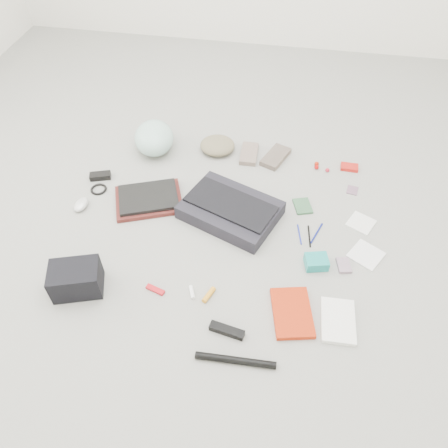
% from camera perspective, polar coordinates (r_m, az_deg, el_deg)
% --- Properties ---
extents(ground_plane, '(4.00, 4.00, 0.00)m').
position_cam_1_polar(ground_plane, '(2.13, 0.00, -0.91)').
color(ground_plane, gray).
extents(messenger_bag, '(0.54, 0.47, 0.08)m').
position_cam_1_polar(messenger_bag, '(2.17, 0.85, 1.83)').
color(messenger_bag, black).
rests_on(messenger_bag, ground_plane).
extents(bag_flap, '(0.48, 0.34, 0.01)m').
position_cam_1_polar(bag_flap, '(2.14, 0.86, 2.64)').
color(bag_flap, black).
rests_on(bag_flap, messenger_bag).
extents(laptop_sleeve, '(0.40, 0.36, 0.02)m').
position_cam_1_polar(laptop_sleeve, '(2.30, -9.79, 3.11)').
color(laptop_sleeve, '#5B201B').
rests_on(laptop_sleeve, ground_plane).
extents(laptop, '(0.36, 0.31, 0.02)m').
position_cam_1_polar(laptop, '(2.28, -9.86, 3.50)').
color(laptop, black).
rests_on(laptop, laptop_sleeve).
extents(bike_helmet, '(0.29, 0.33, 0.17)m').
position_cam_1_polar(bike_helmet, '(2.58, -9.12, 11.04)').
color(bike_helmet, silver).
rests_on(bike_helmet, ground_plane).
extents(beanie, '(0.21, 0.20, 0.07)m').
position_cam_1_polar(beanie, '(2.57, -0.87, 10.23)').
color(beanie, '#786E51').
rests_on(beanie, ground_plane).
extents(mitten_left, '(0.10, 0.19, 0.03)m').
position_cam_1_polar(mitten_left, '(2.55, 3.29, 9.14)').
color(mitten_left, gray).
rests_on(mitten_left, ground_plane).
extents(mitten_right, '(0.17, 0.23, 0.03)m').
position_cam_1_polar(mitten_right, '(2.54, 6.75, 8.70)').
color(mitten_right, '#63564B').
rests_on(mitten_right, ground_plane).
extents(power_brick, '(0.12, 0.08, 0.03)m').
position_cam_1_polar(power_brick, '(2.49, -15.85, 6.07)').
color(power_brick, black).
rests_on(power_brick, ground_plane).
extents(cable_coil, '(0.09, 0.09, 0.01)m').
position_cam_1_polar(cable_coil, '(2.42, -16.06, 4.39)').
color(cable_coil, black).
rests_on(cable_coil, ground_plane).
extents(mouse, '(0.07, 0.11, 0.04)m').
position_cam_1_polar(mouse, '(2.34, -18.16, 2.44)').
color(mouse, silver).
rests_on(mouse, ground_plane).
extents(camera_bag, '(0.24, 0.20, 0.14)m').
position_cam_1_polar(camera_bag, '(1.97, -18.75, -6.83)').
color(camera_bag, black).
rests_on(camera_bag, ground_plane).
extents(multitool, '(0.09, 0.05, 0.01)m').
position_cam_1_polar(multitool, '(1.94, -8.96, -8.47)').
color(multitool, '#B51118').
rests_on(multitool, ground_plane).
extents(toiletry_tube_white, '(0.04, 0.07, 0.02)m').
position_cam_1_polar(toiletry_tube_white, '(1.91, -4.22, -8.88)').
color(toiletry_tube_white, white).
rests_on(toiletry_tube_white, ground_plane).
extents(toiletry_tube_orange, '(0.05, 0.08, 0.02)m').
position_cam_1_polar(toiletry_tube_orange, '(1.89, -2.00, -9.22)').
color(toiletry_tube_orange, orange).
rests_on(toiletry_tube_orange, ground_plane).
extents(u_lock, '(0.15, 0.06, 0.03)m').
position_cam_1_polar(u_lock, '(1.80, 0.38, -13.74)').
color(u_lock, black).
rests_on(u_lock, ground_plane).
extents(bike_pump, '(0.31, 0.04, 0.03)m').
position_cam_1_polar(bike_pump, '(1.75, 1.51, -17.37)').
color(bike_pump, black).
rests_on(bike_pump, ground_plane).
extents(book_red, '(0.20, 0.26, 0.02)m').
position_cam_1_polar(book_red, '(1.87, 8.88, -11.38)').
color(book_red, red).
rests_on(book_red, ground_plane).
extents(book_white, '(0.14, 0.21, 0.02)m').
position_cam_1_polar(book_white, '(1.89, 14.67, -12.15)').
color(book_white, white).
rests_on(book_white, ground_plane).
extents(notepad, '(0.11, 0.13, 0.01)m').
position_cam_1_polar(notepad, '(2.27, 10.23, 2.31)').
color(notepad, '#325A3B').
rests_on(notepad, ground_plane).
extents(pen_blue, '(0.03, 0.13, 0.01)m').
position_cam_1_polar(pen_blue, '(2.14, 9.83, -1.33)').
color(pen_blue, '#1A259D').
rests_on(pen_blue, ground_plane).
extents(pen_black, '(0.02, 0.13, 0.01)m').
position_cam_1_polar(pen_black, '(2.14, 11.07, -1.57)').
color(pen_black, black).
rests_on(pen_black, ground_plane).
extents(pen_navy, '(0.06, 0.14, 0.01)m').
position_cam_1_polar(pen_navy, '(2.16, 12.01, -1.18)').
color(pen_navy, navy).
rests_on(pen_navy, ground_plane).
extents(accordion_wallet, '(0.12, 0.10, 0.05)m').
position_cam_1_polar(accordion_wallet, '(2.02, 11.97, -4.87)').
color(accordion_wallet, teal).
rests_on(accordion_wallet, ground_plane).
extents(card_deck, '(0.07, 0.09, 0.02)m').
position_cam_1_polar(card_deck, '(2.06, 15.37, -5.24)').
color(card_deck, gray).
rests_on(card_deck, ground_plane).
extents(napkin_top, '(0.16, 0.16, 0.01)m').
position_cam_1_polar(napkin_top, '(2.26, 17.47, 0.12)').
color(napkin_top, silver).
rests_on(napkin_top, ground_plane).
extents(napkin_bottom, '(0.19, 0.19, 0.01)m').
position_cam_1_polar(napkin_bottom, '(2.13, 18.06, -3.84)').
color(napkin_bottom, silver).
rests_on(napkin_bottom, ground_plane).
extents(lollipop_a, '(0.03, 0.03, 0.03)m').
position_cam_1_polar(lollipop_a, '(2.53, 12.01, 7.70)').
color(lollipop_a, '#9D1A06').
rests_on(lollipop_a, ground_plane).
extents(lollipop_b, '(0.03, 0.03, 0.02)m').
position_cam_1_polar(lollipop_b, '(2.51, 11.99, 7.26)').
color(lollipop_b, '#BB0808').
rests_on(lollipop_b, ground_plane).
extents(lollipop_c, '(0.03, 0.03, 0.02)m').
position_cam_1_polar(lollipop_c, '(2.50, 13.36, 6.87)').
color(lollipop_c, red).
rests_on(lollipop_c, ground_plane).
extents(altoids_tin, '(0.10, 0.06, 0.02)m').
position_cam_1_polar(altoids_tin, '(2.56, 16.06, 7.14)').
color(altoids_tin, red).
rests_on(altoids_tin, ground_plane).
extents(stamp_sheet, '(0.07, 0.08, 0.00)m').
position_cam_1_polar(stamp_sheet, '(2.43, 16.41, 4.26)').
color(stamp_sheet, slate).
rests_on(stamp_sheet, ground_plane).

